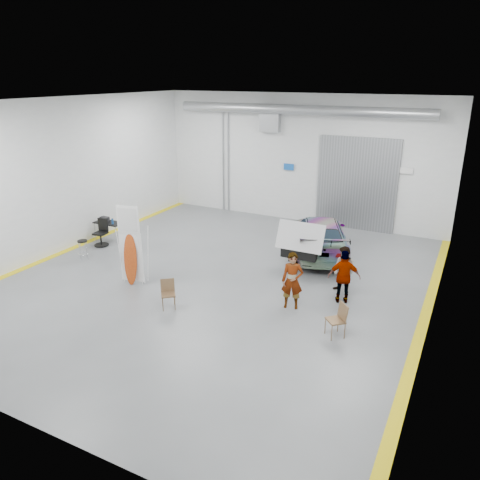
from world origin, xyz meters
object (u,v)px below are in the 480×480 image
at_px(folding_chair_near, 169,300).
at_px(work_table, 108,222).
at_px(person_a, 292,281).
at_px(folding_chair_far, 335,326).
at_px(surfboard_display, 129,251).
at_px(shop_stool, 83,250).
at_px(office_chair, 102,234).
at_px(sedan_car, 320,235).
at_px(person_b, 344,270).
at_px(person_c, 344,277).

relative_size(folding_chair_near, work_table, 0.70).
height_order(person_a, work_table, person_a).
bearing_deg(person_a, folding_chair_far, -48.48).
distance_m(person_a, surfboard_display, 5.59).
bearing_deg(work_table, folding_chair_far, -16.56).
distance_m(folding_chair_far, shop_stool, 10.35).
bearing_deg(person_a, office_chair, 153.37).
xyz_separation_m(surfboard_display, shop_stool, (-3.11, 0.93, -0.80)).
xyz_separation_m(sedan_car, shop_stool, (-7.90, -4.89, -0.35)).
relative_size(person_b, surfboard_display, 0.55).
distance_m(sedan_car, office_chair, 9.00).
bearing_deg(person_a, sedan_car, 81.49).
xyz_separation_m(folding_chair_near, office_chair, (-5.73, 3.31, 0.21)).
height_order(person_c, folding_chair_far, person_c).
distance_m(person_c, office_chair, 10.39).
bearing_deg(office_chair, person_c, -8.45).
bearing_deg(person_a, person_b, 39.57).
relative_size(surfboard_display, folding_chair_near, 3.28).
bearing_deg(sedan_car, folding_chair_far, 90.35).
bearing_deg(surfboard_display, person_a, -1.50).
xyz_separation_m(person_b, folding_chair_near, (-4.47, -3.46, -0.52)).
bearing_deg(folding_chair_near, surfboard_display, 119.53).
bearing_deg(sedan_car, folding_chair_near, 47.11).
distance_m(shop_stool, work_table, 2.34).
bearing_deg(folding_chair_near, person_b, -0.82).
bearing_deg(folding_chair_far, work_table, -149.74).
bearing_deg(shop_stool, work_table, 107.67).
distance_m(sedan_car, person_c, 4.37).
bearing_deg(folding_chair_near, folding_chair_far, -30.32).
xyz_separation_m(work_table, office_chair, (0.25, -0.68, -0.31)).
xyz_separation_m(sedan_car, work_table, (-8.60, -2.69, 0.07)).
xyz_separation_m(person_a, person_c, (1.30, 1.06, -0.03)).
bearing_deg(person_b, person_a, -96.04).
bearing_deg(shop_stool, person_a, -0.31).
bearing_deg(person_c, person_a, 20.10).
xyz_separation_m(person_a, surfboard_display, (-5.51, -0.88, 0.29)).
height_order(person_b, surfboard_display, surfboard_display).
bearing_deg(person_c, office_chair, -21.82).
xyz_separation_m(person_c, folding_chair_near, (-4.64, -2.82, -0.58)).
distance_m(person_a, work_table, 9.59).
xyz_separation_m(folding_chair_near, shop_stool, (-5.29, 1.80, 0.11)).
distance_m(sedan_car, shop_stool, 9.29).
height_order(person_a, surfboard_display, surfboard_display).
relative_size(person_b, folding_chair_near, 1.79).
relative_size(surfboard_display, office_chair, 2.62).
bearing_deg(person_b, work_table, -155.43).
bearing_deg(folding_chair_far, shop_stool, -139.14).
xyz_separation_m(person_b, folding_chair_far, (0.54, -2.73, -0.50)).
bearing_deg(shop_stool, office_chair, 106.54).
bearing_deg(office_chair, work_table, 104.40).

